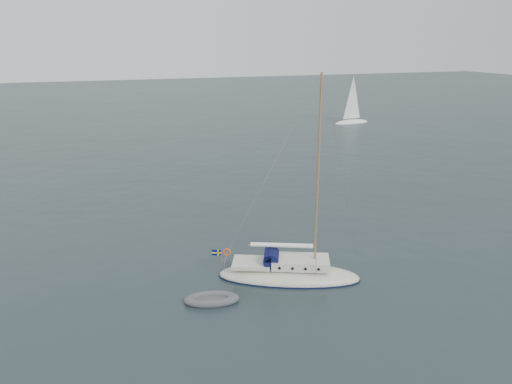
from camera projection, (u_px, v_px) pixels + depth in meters
name	position (u px, v px, depth m)	size (l,w,h in m)	color
ground	(243.00, 274.00, 28.96)	(300.00, 300.00, 0.00)	black
sailboat	(289.00, 264.00, 28.11)	(8.43, 2.53, 12.00)	beige
dinghy	(212.00, 299.00, 25.76)	(2.88, 1.30, 0.41)	#4B4B50
distant_yacht_b	(352.00, 101.00, 79.85)	(6.26, 3.34, 8.29)	white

